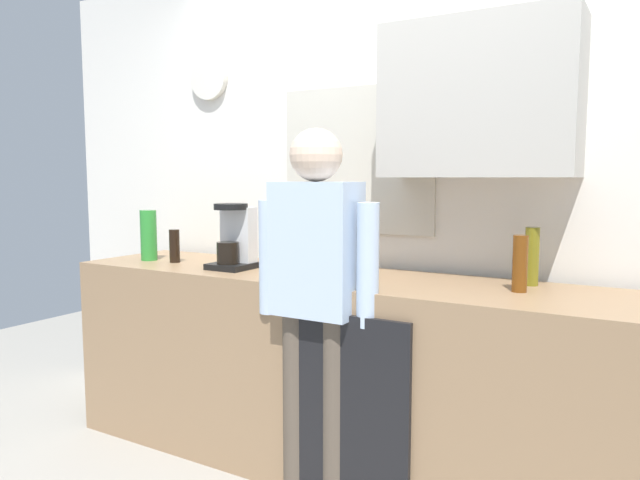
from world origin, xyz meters
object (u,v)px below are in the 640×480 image
Objects in this scene: bottle_olive_oil at (532,256)px; person_at_sink at (316,285)px; bottle_clear_soda at (149,235)px; bottle_dark_sauce at (175,246)px; coffee_maker at (235,240)px; storage_canister at (329,253)px; bottle_amber_beer at (520,264)px; cup_terracotta_mug at (361,268)px.

person_at_sink reaches higher than bottle_olive_oil.
bottle_clear_soda reaches higher than bottle_olive_oil.
bottle_dark_sauce is at bearing 177.30° from person_at_sink.
person_at_sink reaches higher than coffee_maker.
bottle_amber_beer is at bearing -6.97° from storage_canister.
bottle_clear_soda is 3.04× the size of cup_terracotta_mug.
cup_terracotta_mug is (-0.71, -0.20, -0.08)m from bottle_olive_oil.
bottle_clear_soda is 1.22× the size of bottle_amber_beer.
bottle_amber_beer is 0.95m from storage_canister.
bottle_clear_soda is 1.56× the size of bottle_dark_sauce.
person_at_sink reaches higher than storage_canister.
cup_terracotta_mug is (0.68, 0.06, -0.10)m from coffee_maker.
coffee_maker is 1.42m from bottle_olive_oil.
bottle_olive_oil reaches higher than bottle_amber_beer.
bottle_dark_sauce is at bearing -176.81° from cup_terracotta_mug.
bottle_clear_soda is at bearing 179.59° from person_at_sink.
bottle_olive_oil is at bearing 10.58° from coffee_maker.
bottle_dark_sauce is 1.96× the size of cup_terracotta_mug.
cup_terracotta_mug is at bearing 3.19° from bottle_dark_sauce.
coffee_maker is 0.42m from bottle_dark_sauce.
bottle_clear_soda is (-2.00, -0.27, 0.02)m from bottle_olive_oil.
bottle_olive_oil is 0.96m from storage_canister.
person_at_sink is (0.62, -0.24, -0.14)m from coffee_maker.
coffee_maker is 0.21× the size of person_at_sink.
bottle_dark_sauce is at bearing 2.52° from bottle_clear_soda.
coffee_maker is 3.59× the size of cup_terracotta_mug.
person_at_sink is (-0.76, -0.33, -0.11)m from bottle_amber_beer.
cup_terracotta_mug is at bearing -164.32° from bottle_olive_oil.
coffee_maker reaches higher than storage_canister.
bottle_olive_oil is (1.39, 0.26, -0.02)m from coffee_maker.
person_at_sink is at bearing -147.04° from bottle_olive_oil.
bottle_dark_sauce reaches higher than storage_canister.
bottle_olive_oil is 1.47× the size of storage_canister.
cup_terracotta_mug is 0.06× the size of person_at_sink.
person_at_sink is at bearing -67.16° from storage_canister.
bottle_dark_sauce is (-1.81, -0.26, -0.03)m from bottle_olive_oil.
cup_terracotta_mug is at bearing 5.09° from coffee_maker.
bottle_clear_soda is 1.65× the size of storage_canister.
bottle_olive_oil is 2.72× the size of cup_terracotta_mug.
bottle_amber_beer is 0.70m from cup_terracotta_mug.
bottle_dark_sauce is 1.10m from cup_terracotta_mug.
bottle_amber_beer is (1.80, 0.09, 0.03)m from bottle_dark_sauce.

